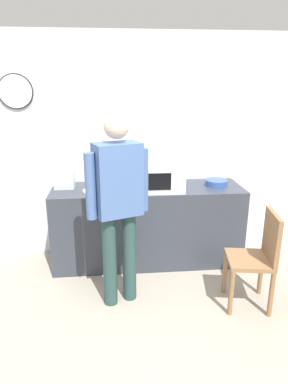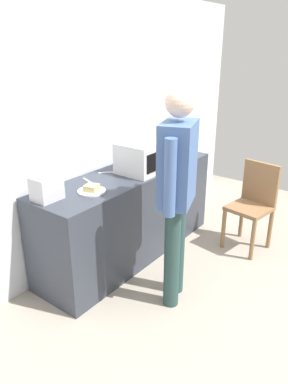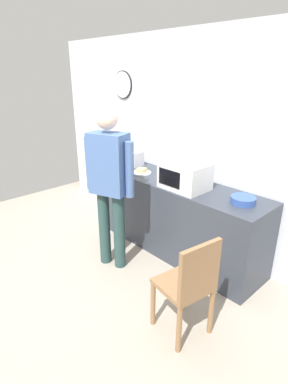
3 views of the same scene
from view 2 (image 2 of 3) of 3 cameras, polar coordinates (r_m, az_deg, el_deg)
The scene contains 11 objects.
ground_plane at distance 3.40m, azimuth 12.97°, elevation -16.61°, with size 6.00×6.00×0.00m, color #9E9384.
back_wall at distance 3.67m, azimuth -8.72°, elevation 9.35°, with size 5.40×0.13×2.60m.
kitchen_counter at distance 3.81m, azimuth -2.26°, elevation -3.44°, with size 2.16×0.62×0.91m, color #333842.
microwave at distance 3.63m, azimuth 0.01°, elevation 5.54°, with size 0.50×0.39×0.30m.
sandwich_plate at distance 3.17m, azimuth -8.13°, elevation 0.34°, with size 0.24×0.24×0.07m.
salad_bowl at distance 4.25m, azimuth 4.43°, elevation 6.28°, with size 0.25×0.25×0.07m, color #33519E.
toaster at distance 3.05m, azimuth -14.88°, elevation 0.59°, with size 0.22×0.18×0.20m, color silver.
fork_utensil at distance 3.43m, azimuth -8.77°, elevation 1.74°, with size 0.17×0.02×0.01m, color silver.
spoon_utensil at distance 3.64m, azimuth -5.77°, elevation 3.03°, with size 0.17×0.02×0.01m, color silver.
person_standing at distance 2.90m, azimuth 5.14°, elevation 1.14°, with size 0.56×0.36×1.81m.
wooden_chair at distance 4.10m, azimuth 16.61°, elevation -1.47°, with size 0.46×0.46×0.94m.
Camera 2 is at (-2.50, -0.98, 2.08)m, focal length 34.37 mm.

